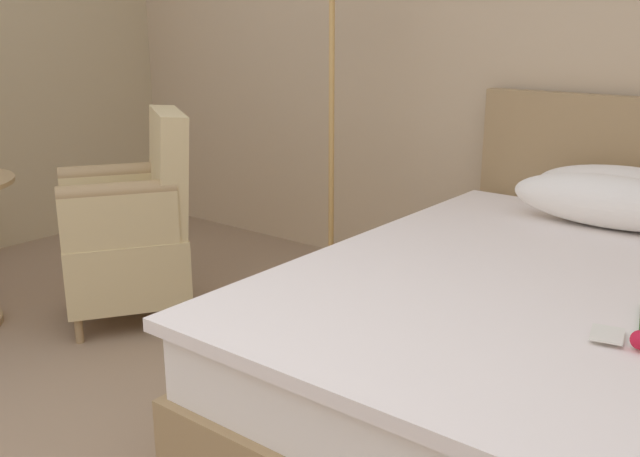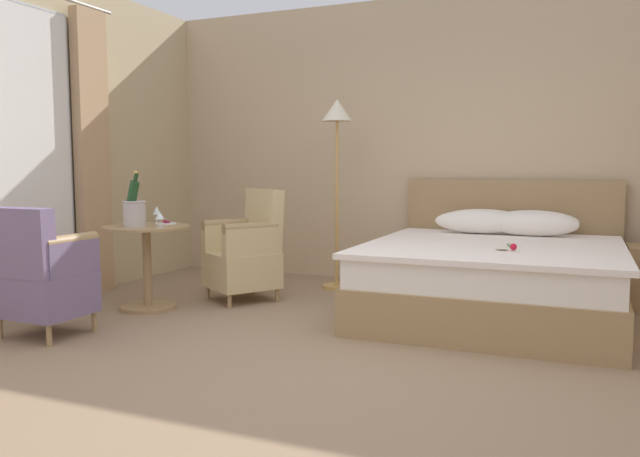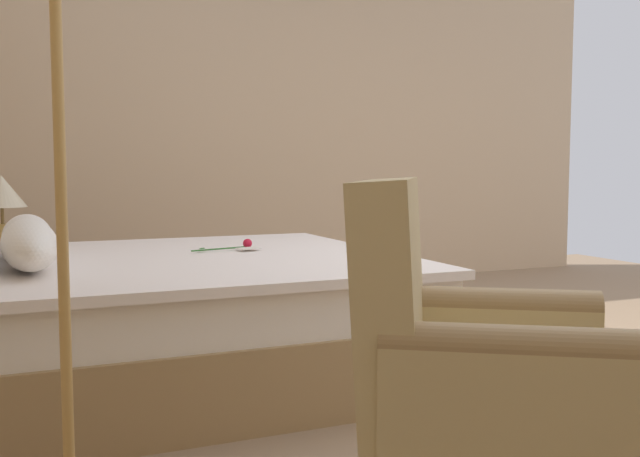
% 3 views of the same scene
% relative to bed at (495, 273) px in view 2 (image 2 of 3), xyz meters
% --- Properties ---
extents(ground_plane, '(7.44, 7.44, 0.00)m').
position_rel_bed_xyz_m(ground_plane, '(-0.67, -1.74, -0.33)').
color(ground_plane, '#96795C').
extents(wall_headboard_side, '(6.06, 0.12, 2.84)m').
position_rel_bed_xyz_m(wall_headboard_side, '(-0.67, 1.14, 1.09)').
color(wall_headboard_side, '#CBB08A').
rests_on(wall_headboard_side, ground).
extents(bed, '(1.94, 2.19, 1.05)m').
position_rel_bed_xyz_m(bed, '(0.00, 0.00, 0.00)').
color(bed, '#A28053').
rests_on(bed, ground).
extents(floor_lamp_brass, '(0.30, 0.30, 1.81)m').
position_rel_bed_xyz_m(floor_lamp_brass, '(-1.55, 0.50, 1.15)').
color(floor_lamp_brass, tan).
rests_on(floor_lamp_brass, ground).
extents(side_table_round, '(0.71, 0.71, 0.69)m').
position_rel_bed_xyz_m(side_table_round, '(-2.67, -0.94, 0.08)').
color(side_table_round, '#A28053').
rests_on(side_table_round, ground).
extents(champagne_bucket, '(0.19, 0.19, 0.45)m').
position_rel_bed_xyz_m(champagne_bucket, '(-2.73, -1.01, 0.50)').
color(champagne_bucket, '#BCB1AE').
rests_on(champagne_bucket, side_table_round).
extents(wine_glass_near_bucket, '(0.07, 0.07, 0.12)m').
position_rel_bed_xyz_m(wine_glass_near_bucket, '(-2.49, -0.99, 0.45)').
color(wine_glass_near_bucket, white).
rests_on(wine_glass_near_bucket, side_table_round).
extents(wine_glass_near_edge, '(0.07, 0.07, 0.15)m').
position_rel_bed_xyz_m(wine_glass_near_edge, '(-2.71, -0.75, 0.47)').
color(wine_glass_near_edge, white).
rests_on(wine_glass_near_edge, side_table_round).
extents(snack_plate, '(0.18, 0.18, 0.04)m').
position_rel_bed_xyz_m(snack_plate, '(-2.61, -0.75, 0.37)').
color(snack_plate, white).
rests_on(snack_plate, side_table_round).
extents(armchair_by_window, '(0.74, 0.75, 0.98)m').
position_rel_bed_xyz_m(armchair_by_window, '(-2.09, -0.31, 0.10)').
color(armchair_by_window, '#A28053').
rests_on(armchair_by_window, ground).
extents(armchair_facing_bed, '(0.54, 0.51, 0.90)m').
position_rel_bed_xyz_m(armchair_facing_bed, '(-2.79, -1.92, 0.11)').
color(armchair_facing_bed, '#A28053').
rests_on(armchair_facing_bed, ground).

